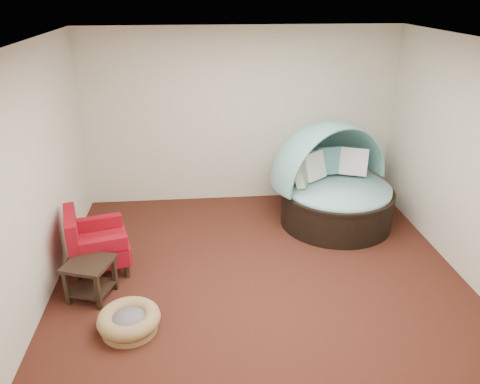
{
  "coord_description": "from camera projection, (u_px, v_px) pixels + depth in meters",
  "views": [
    {
      "loc": [
        -0.73,
        -4.79,
        3.33
      ],
      "look_at": [
        -0.2,
        0.6,
        0.93
      ],
      "focal_mm": 35.0,
      "sensor_mm": 36.0,
      "label": 1
    }
  ],
  "objects": [
    {
      "name": "red_armchair",
      "position": [
        94.0,
        243.0,
        5.82
      ],
      "size": [
        0.87,
        0.87,
        0.84
      ],
      "rotation": [
        0.0,
        0.0,
        0.25
      ],
      "color": "black",
      "rests_on": "floor"
    },
    {
      "name": "canopy_daybed",
      "position": [
        334.0,
        178.0,
        6.96
      ],
      "size": [
        2.22,
        2.19,
        1.53
      ],
      "rotation": [
        0.0,
        0.0,
        0.4
      ],
      "color": "black",
      "rests_on": "floor"
    },
    {
      "name": "wall_front",
      "position": [
        321.0,
        321.0,
        2.93
      ],
      "size": [
        5.0,
        0.0,
        5.0
      ],
      "primitive_type": "plane",
      "rotation": [
        -1.57,
        0.0,
        0.0
      ],
      "color": "beige",
      "rests_on": "floor"
    },
    {
      "name": "ceiling",
      "position": [
        266.0,
        44.0,
        4.64
      ],
      "size": [
        5.0,
        5.0,
        0.0
      ],
      "primitive_type": "plane",
      "rotation": [
        3.14,
        0.0,
        0.0
      ],
      "color": "white",
      "rests_on": "wall_back"
    },
    {
      "name": "floor",
      "position": [
        261.0,
        280.0,
        5.77
      ],
      "size": [
        5.0,
        5.0,
        0.0
      ],
      "primitive_type": "plane",
      "color": "#461E14",
      "rests_on": "ground"
    },
    {
      "name": "side_table",
      "position": [
        90.0,
        274.0,
        5.35
      ],
      "size": [
        0.62,
        0.62,
        0.47
      ],
      "rotation": [
        0.0,
        0.0,
        -0.33
      ],
      "color": "black",
      "rests_on": "floor"
    },
    {
      "name": "wall_right",
      "position": [
        476.0,
        167.0,
        5.43
      ],
      "size": [
        0.0,
        5.0,
        5.0
      ],
      "primitive_type": "plane",
      "rotation": [
        1.57,
        0.0,
        -1.57
      ],
      "color": "beige",
      "rests_on": "floor"
    },
    {
      "name": "wall_back",
      "position": [
        241.0,
        117.0,
        7.48
      ],
      "size": [
        5.0,
        0.0,
        5.0
      ],
      "primitive_type": "plane",
      "rotation": [
        1.57,
        0.0,
        0.0
      ],
      "color": "beige",
      "rests_on": "floor"
    },
    {
      "name": "pet_basket",
      "position": [
        129.0,
        321.0,
        4.88
      ],
      "size": [
        0.78,
        0.78,
        0.23
      ],
      "rotation": [
        0.0,
        0.0,
        -0.2
      ],
      "color": "olive",
      "rests_on": "floor"
    },
    {
      "name": "wall_left",
      "position": [
        31.0,
        183.0,
        4.98
      ],
      "size": [
        0.0,
        5.0,
        5.0
      ],
      "primitive_type": "plane",
      "rotation": [
        1.57,
        0.0,
        1.57
      ],
      "color": "beige",
      "rests_on": "floor"
    }
  ]
}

